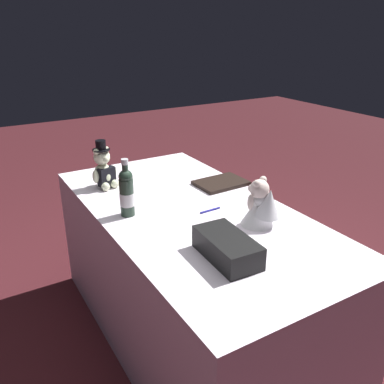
# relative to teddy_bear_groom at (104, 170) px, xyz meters

# --- Properties ---
(ground_plane) EXTENTS (12.00, 12.00, 0.00)m
(ground_plane) POSITION_rel_teddy_bear_groom_xyz_m (-0.53, -0.27, -0.89)
(ground_plane) COLOR #47191E
(reception_table) EXTENTS (1.79, 0.90, 0.78)m
(reception_table) POSITION_rel_teddy_bear_groom_xyz_m (-0.53, -0.27, -0.50)
(reception_table) COLOR white
(reception_table) RESTS_ON ground_plane
(teddy_bear_groom) EXTENTS (0.15, 0.15, 0.28)m
(teddy_bear_groom) POSITION_rel_teddy_bear_groom_xyz_m (0.00, 0.00, 0.00)
(teddy_bear_groom) COLOR beige
(teddy_bear_groom) RESTS_ON reception_table
(teddy_bear_bride) EXTENTS (0.21, 0.18, 0.23)m
(teddy_bear_bride) POSITION_rel_teddy_bear_groom_xyz_m (-0.84, -0.46, -0.00)
(teddy_bear_bride) COLOR white
(teddy_bear_bride) RESTS_ON reception_table
(champagne_bottle) EXTENTS (0.07, 0.07, 0.29)m
(champagne_bottle) POSITION_rel_teddy_bear_groom_xyz_m (-0.42, 0.03, 0.02)
(champagne_bottle) COLOR #26392C
(champagne_bottle) RESTS_ON reception_table
(signing_pen) EXTENTS (0.02, 0.13, 0.01)m
(signing_pen) POSITION_rel_teddy_bear_groom_xyz_m (-0.59, -0.34, -0.10)
(signing_pen) COLOR navy
(signing_pen) RESTS_ON reception_table
(gift_case_black) EXTENTS (0.31, 0.18, 0.10)m
(gift_case_black) POSITION_rel_teddy_bear_groom_xyz_m (-1.00, -0.16, -0.06)
(gift_case_black) COLOR black
(gift_case_black) RESTS_ON reception_table
(guestbook) EXTENTS (0.22, 0.30, 0.02)m
(guestbook) POSITION_rel_teddy_bear_groom_xyz_m (-0.32, -0.60, -0.10)
(guestbook) COLOR black
(guestbook) RESTS_ON reception_table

